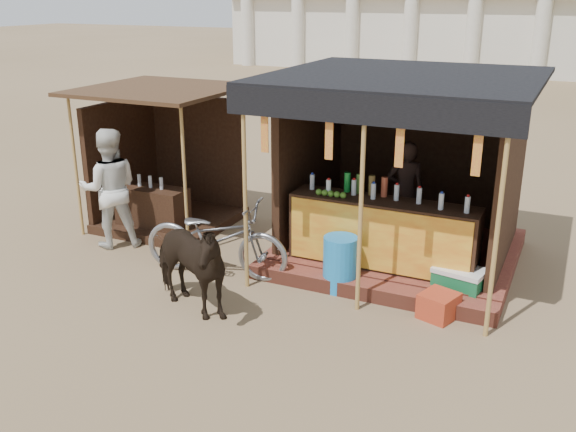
# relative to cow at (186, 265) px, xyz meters

# --- Properties ---
(ground) EXTENTS (120.00, 120.00, 0.00)m
(ground) POSITION_rel_cow_xyz_m (0.93, -0.59, -0.64)
(ground) COLOR #846B4C
(ground) RESTS_ON ground
(main_stall) EXTENTS (3.60, 3.61, 2.78)m
(main_stall) POSITION_rel_cow_xyz_m (1.93, 2.77, 0.38)
(main_stall) COLOR brown
(main_stall) RESTS_ON ground
(secondary_stall) EXTENTS (2.40, 2.40, 2.38)m
(secondary_stall) POSITION_rel_cow_xyz_m (-2.24, 2.65, 0.21)
(secondary_stall) COLOR #352013
(secondary_stall) RESTS_ON ground
(cow) EXTENTS (1.66, 1.15, 1.29)m
(cow) POSITION_rel_cow_xyz_m (0.00, 0.00, 0.00)
(cow) COLOR black
(cow) RESTS_ON ground
(motorbike) EXTENTS (2.22, 1.04, 1.12)m
(motorbike) POSITION_rel_cow_xyz_m (-0.25, 1.12, -0.08)
(motorbike) COLOR gray
(motorbike) RESTS_ON ground
(bystander) EXTENTS (1.17, 1.13, 1.89)m
(bystander) POSITION_rel_cow_xyz_m (-2.33, 1.41, 0.30)
(bystander) COLOR silver
(bystander) RESTS_ON ground
(blue_barrel) EXTENTS (0.51, 0.51, 0.76)m
(blue_barrel) POSITION_rel_cow_xyz_m (1.52, 1.41, -0.26)
(blue_barrel) COLOR #1C84D6
(blue_barrel) RESTS_ON ground
(red_crate) EXTENTS (0.52, 0.54, 0.32)m
(red_crate) POSITION_rel_cow_xyz_m (2.92, 1.18, -0.48)
(red_crate) COLOR #AE361D
(red_crate) RESTS_ON ground
(cooler) EXTENTS (0.71, 0.55, 0.46)m
(cooler) POSITION_rel_cow_xyz_m (3.05, 1.76, -0.41)
(cooler) COLOR #17693A
(cooler) RESTS_ON ground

